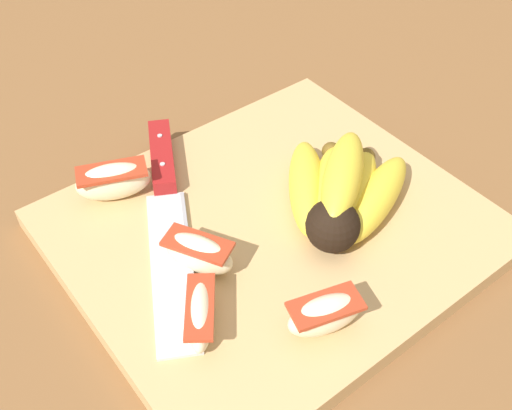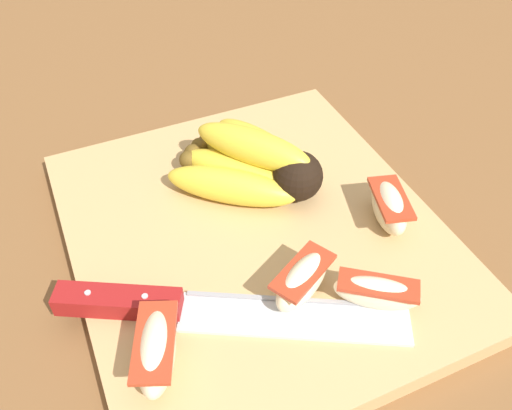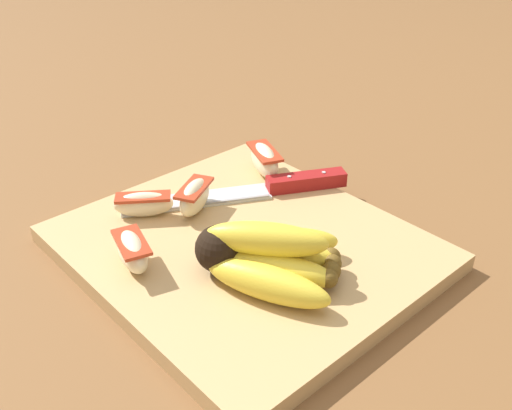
# 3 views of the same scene
# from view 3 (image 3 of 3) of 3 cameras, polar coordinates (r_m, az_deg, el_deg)

# --- Properties ---
(ground_plane) EXTENTS (6.00, 6.00, 0.00)m
(ground_plane) POSITION_cam_3_polar(r_m,az_deg,el_deg) (0.66, -0.30, -4.47)
(ground_plane) COLOR brown
(cutting_board) EXTENTS (0.37, 0.32, 0.02)m
(cutting_board) POSITION_cam_3_polar(r_m,az_deg,el_deg) (0.65, -1.05, -4.21)
(cutting_board) COLOR tan
(cutting_board) RESTS_ON ground_plane
(banana_bunch) EXTENTS (0.16, 0.15, 0.06)m
(banana_bunch) POSITION_cam_3_polar(r_m,az_deg,el_deg) (0.58, 1.01, -5.04)
(banana_bunch) COLOR black
(banana_bunch) RESTS_ON cutting_board
(chefs_knife) EXTENTS (0.16, 0.26, 0.02)m
(chefs_knife) POSITION_cam_3_polar(r_m,az_deg,el_deg) (0.73, 1.25, 1.69)
(chefs_knife) COLOR silver
(chefs_knife) RESTS_ON cutting_board
(apple_wedge_near) EXTENTS (0.08, 0.05, 0.04)m
(apple_wedge_near) POSITION_cam_3_polar(r_m,az_deg,el_deg) (0.76, 0.83, 4.40)
(apple_wedge_near) COLOR beige
(apple_wedge_near) RESTS_ON cutting_board
(apple_wedge_middle) EXTENTS (0.06, 0.07, 0.03)m
(apple_wedge_middle) POSITION_cam_3_polar(r_m,az_deg,el_deg) (0.69, -10.82, 0.13)
(apple_wedge_middle) COLOR beige
(apple_wedge_middle) RESTS_ON cutting_board
(apple_wedge_far) EXTENTS (0.05, 0.07, 0.04)m
(apple_wedge_far) POSITION_cam_3_polar(r_m,az_deg,el_deg) (0.68, -5.96, 0.82)
(apple_wedge_far) COLOR beige
(apple_wedge_far) RESTS_ON cutting_board
(apple_wedge_extra) EXTENTS (0.07, 0.04, 0.04)m
(apple_wedge_extra) POSITION_cam_3_polar(r_m,az_deg,el_deg) (0.60, -11.87, -4.37)
(apple_wedge_extra) COLOR beige
(apple_wedge_extra) RESTS_ON cutting_board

